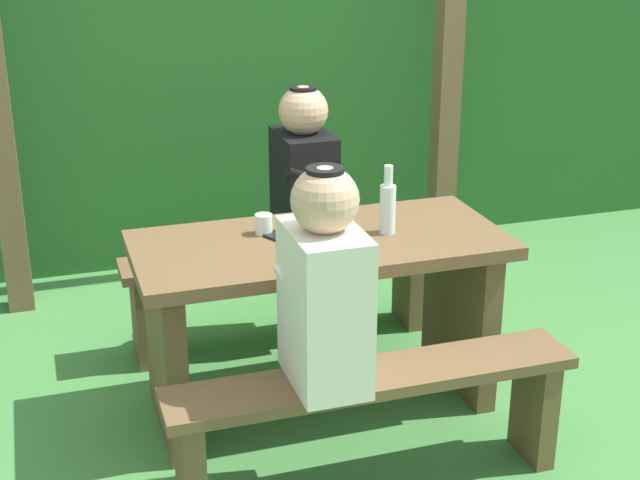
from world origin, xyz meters
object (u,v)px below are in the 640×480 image
person_white_shirt (324,286)px  cell_phone (281,237)px  bench_near (373,406)px  person_black_coat (304,175)px  bench_far (280,276)px  picnic_table (320,293)px  drinking_glass (264,224)px  bottle_left (388,206)px

person_white_shirt → cell_phone: bearing=87.3°
bench_near → person_black_coat: bearing=84.5°
bench_near → cell_phone: size_ratio=10.00×
bench_near → bench_far: (0.00, 1.16, 0.00)m
person_white_shirt → cell_phone: person_white_shirt is taller
cell_phone → bench_near: bearing=-104.3°
picnic_table → cell_phone: (-0.14, 0.05, 0.23)m
picnic_table → person_black_coat: person_black_coat is taller
bench_near → drinking_glass: size_ratio=18.02×
cell_phone → person_black_coat: bearing=37.5°
picnic_table → bottle_left: (0.26, -0.02, 0.33)m
drinking_glass → person_black_coat: bearing=56.9°
bench_near → bottle_left: (0.26, 0.56, 0.50)m
bench_far → drinking_glass: drinking_glass is taller
person_black_coat → bench_far: bearing=178.3°
person_white_shirt → bottle_left: person_white_shirt is taller
picnic_table → bottle_left: size_ratio=5.26×
drinking_glass → bottle_left: (0.45, -0.13, 0.07)m
bench_far → cell_phone: size_ratio=10.00×
bench_near → picnic_table: bearing=90.0°
picnic_table → person_black_coat: bearing=79.0°
bench_far → person_black_coat: size_ratio=1.95×
bottle_left → cell_phone: size_ratio=1.90×
cell_phone → bench_far: bearing=48.2°
bench_far → drinking_glass: size_ratio=18.02×
person_white_shirt → cell_phone: (0.03, 0.62, -0.07)m
person_white_shirt → bench_far: bearing=81.6°
bench_near → person_white_shirt: person_white_shirt is taller
picnic_table → bottle_left: 0.42m
drinking_glass → bench_near: bearing=-74.9°
bench_far → drinking_glass: 0.66m
person_white_shirt → drinking_glass: person_white_shirt is taller
bench_near → bottle_left: 0.79m
bench_near → bench_far: bearing=90.0°
bottle_left → cell_phone: (-0.40, 0.06, -0.10)m
bench_near → person_white_shirt: bearing=178.9°
person_white_shirt → cell_phone: 0.62m
bench_far → person_white_shirt: (-0.17, -1.15, 0.46)m
picnic_table → person_black_coat: (0.11, 0.58, 0.29)m
picnic_table → bottle_left: bearing=-3.5°
drinking_glass → bottle_left: bottle_left is taller
bottle_left → cell_phone: bottle_left is taller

